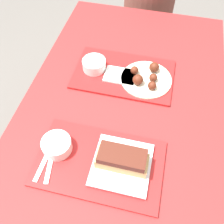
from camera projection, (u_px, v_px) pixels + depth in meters
ground_plane at (116, 187)px, 1.64m from camera, size 12.00×12.00×0.00m
picnic_table at (118, 135)px, 1.09m from camera, size 0.87×1.65×0.76m
picnic_bench_far at (146, 42)px, 1.94m from camera, size 0.82×0.28×0.42m
tray_near at (100, 163)px, 0.91m from camera, size 0.46×0.28×0.01m
tray_far at (124, 74)px, 1.17m from camera, size 0.46×0.28×0.01m
bowl_coleslaw_near at (57, 145)px, 0.91m from camera, size 0.11×0.11×0.05m
brisket_sandwich_plate at (122, 162)px, 0.87m from camera, size 0.20×0.20×0.09m
plastic_fork_near at (45, 160)px, 0.90m from camera, size 0.02×0.17×0.00m
plastic_knife_near at (51, 161)px, 0.90m from camera, size 0.05×0.17×0.00m
condiment_packet at (106, 147)px, 0.93m from camera, size 0.04×0.03×0.01m
bowl_coleslaw_far at (94, 64)px, 1.16m from camera, size 0.11×0.11×0.05m
wings_plate_far at (146, 77)px, 1.13m from camera, size 0.23×0.23×0.06m
napkin_far at (120, 76)px, 1.15m from camera, size 0.14×0.10×0.01m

